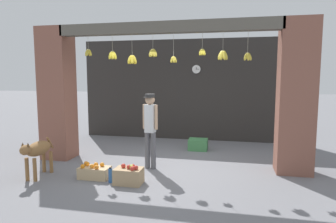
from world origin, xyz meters
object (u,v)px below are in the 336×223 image
object	(u,v)px
produce_box_green	(198,144)
wall_clock	(196,69)
water_bottle	(110,176)
dog	(37,151)
shopkeeper	(150,125)
fruit_crate_apples	(129,175)
fruit_crate_oranges	(94,172)

from	to	relation	value
produce_box_green	wall_clock	bearing A→B (deg)	99.89
water_bottle	wall_clock	xyz separation A→B (m)	(1.09, 4.14, 2.06)
dog	water_bottle	size ratio (longest dim) A/B	3.40
dog	shopkeeper	size ratio (longest dim) A/B	0.62
fruit_crate_apples	wall_clock	distance (m)	4.66
shopkeeper	fruit_crate_oranges	xyz separation A→B (m)	(-0.90, -0.84, -0.82)
dog	fruit_crate_oranges	bearing A→B (deg)	98.40
wall_clock	water_bottle	bearing A→B (deg)	-104.71
shopkeeper	wall_clock	distance (m)	3.43
fruit_crate_oranges	fruit_crate_apples	distance (m)	0.78
water_bottle	fruit_crate_apples	bearing A→B (deg)	2.83
shopkeeper	fruit_crate_apples	xyz separation A→B (m)	(-0.14, -0.99, -0.78)
fruit_crate_oranges	shopkeeper	bearing A→B (deg)	43.00
produce_box_green	wall_clock	xyz separation A→B (m)	(-0.22, 1.28, 2.05)
fruit_crate_oranges	dog	bearing A→B (deg)	-170.84
shopkeeper	water_bottle	distance (m)	1.38
fruit_crate_apples	fruit_crate_oranges	bearing A→B (deg)	168.90
produce_box_green	fruit_crate_apples	bearing A→B (deg)	-108.50
dog	produce_box_green	distance (m)	4.05
water_bottle	dog	bearing A→B (deg)	-179.57
dog	water_bottle	world-z (taller)	dog
shopkeeper	wall_clock	xyz separation A→B (m)	(0.59, 3.14, 1.25)
dog	shopkeeper	distance (m)	2.29
dog	wall_clock	xyz separation A→B (m)	(2.60, 4.16, 1.66)
shopkeeper	produce_box_green	xyz separation A→B (m)	(0.82, 1.86, -0.80)
dog	fruit_crate_oranges	world-z (taller)	dog
shopkeeper	dog	bearing A→B (deg)	36.68
shopkeeper	water_bottle	xyz separation A→B (m)	(-0.50, -1.01, -0.81)
dog	water_bottle	xyz separation A→B (m)	(1.51, 0.01, -0.40)
fruit_crate_oranges	fruit_crate_apples	bearing A→B (deg)	-11.10
fruit_crate_oranges	water_bottle	xyz separation A→B (m)	(0.40, -0.17, 0.01)
dog	fruit_crate_oranges	distance (m)	1.20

